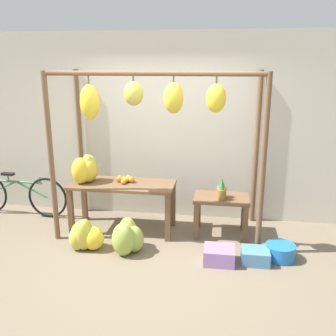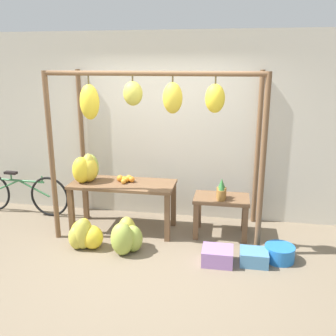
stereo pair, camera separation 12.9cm
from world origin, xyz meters
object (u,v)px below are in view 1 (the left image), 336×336
at_px(fruit_crate_white, 219,255).
at_px(banana_pile_ground_left, 85,236).
at_px(parked_bicycle, 17,195).
at_px(orange_pile, 125,179).
at_px(banana_pile_on_table, 87,169).
at_px(banana_pile_ground_right, 128,237).
at_px(pineapple_cluster, 221,190).
at_px(fruit_crate_purple, 255,256).
at_px(blue_bucket, 280,252).

bearing_deg(fruit_crate_white, banana_pile_ground_left, 176.89).
bearing_deg(parked_bicycle, orange_pile, -7.56).
distance_m(banana_pile_on_table, parked_bicycle, 1.44).
bearing_deg(banana_pile_ground_right, pineapple_cluster, 28.76).
bearing_deg(banana_pile_on_table, fruit_crate_purple, -15.72).
bearing_deg(fruit_crate_purple, orange_pile, 157.93).
distance_m(banana_pile_on_table, blue_bucket, 2.81).
xyz_separation_m(orange_pile, banana_pile_ground_left, (-0.38, -0.69, -0.57)).
bearing_deg(pineapple_cluster, banana_pile_ground_right, -151.24).
relative_size(banana_pile_on_table, orange_pile, 1.70).
relative_size(banana_pile_ground_right, fruit_crate_white, 1.30).
height_order(orange_pile, parked_bicycle, orange_pile).
relative_size(fruit_crate_white, parked_bicycle, 0.22).
distance_m(orange_pile, blue_bucket, 2.28).
distance_m(parked_bicycle, fruit_crate_purple, 3.76).
bearing_deg(banana_pile_ground_right, fruit_crate_purple, -1.30).
relative_size(orange_pile, blue_bucket, 0.72).
relative_size(parked_bicycle, fruit_crate_purple, 5.03).
height_order(orange_pile, banana_pile_ground_right, orange_pile).
bearing_deg(banana_pile_on_table, orange_pile, 7.64).
distance_m(banana_pile_ground_right, fruit_crate_white, 1.17).
relative_size(banana_pile_ground_left, fruit_crate_purple, 1.50).
bearing_deg(banana_pile_ground_right, parked_bicycle, 155.23).
height_order(banana_pile_ground_left, parked_bicycle, parked_bicycle).
bearing_deg(banana_pile_ground_left, banana_pile_ground_right, 0.12).
relative_size(orange_pile, fruit_crate_purple, 0.78).
bearing_deg(banana_pile_ground_right, banana_pile_on_table, 139.74).
relative_size(fruit_crate_white, fruit_crate_purple, 1.11).
xyz_separation_m(banana_pile_on_table, pineapple_cluster, (1.89, 0.02, -0.22)).
xyz_separation_m(banana_pile_ground_left, banana_pile_ground_right, (0.57, 0.00, 0.02)).
distance_m(banana_pile_on_table, fruit_crate_white, 2.18).
distance_m(banana_pile_on_table, pineapple_cluster, 1.91).
height_order(blue_bucket, fruit_crate_purple, blue_bucket).
relative_size(banana_pile_ground_left, banana_pile_ground_right, 1.04).
height_order(fruit_crate_white, fruit_crate_purple, fruit_crate_white).
bearing_deg(parked_bicycle, banana_pile_ground_right, -24.77).
distance_m(banana_pile_ground_left, banana_pile_ground_right, 0.57).
bearing_deg(fruit_crate_white, orange_pile, 149.93).
height_order(banana_pile_ground_left, banana_pile_ground_right, banana_pile_ground_right).
distance_m(banana_pile_ground_left, fruit_crate_purple, 2.17).
xyz_separation_m(pineapple_cluster, blue_bucket, (0.75, -0.54, -0.58)).
bearing_deg(banana_pile_on_table, pineapple_cluster, 0.56).
height_order(banana_pile_ground_right, fruit_crate_white, banana_pile_ground_right).
xyz_separation_m(orange_pile, blue_bucket, (2.11, -0.59, -0.66)).
xyz_separation_m(blue_bucket, parked_bicycle, (-3.94, 0.83, 0.25)).
bearing_deg(fruit_crate_purple, banana_pile_ground_left, 179.08).
relative_size(pineapple_cluster, blue_bucket, 0.76).
distance_m(banana_pile_ground_right, parked_bicycle, 2.23).
relative_size(fruit_crate_white, blue_bucket, 1.02).
bearing_deg(blue_bucket, fruit_crate_purple, -156.21).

